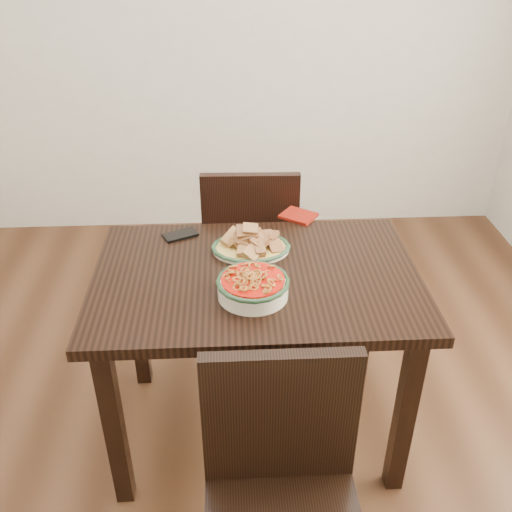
{
  "coord_description": "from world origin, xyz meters",
  "views": [
    {
      "loc": [
        -0.04,
        -1.7,
        1.83
      ],
      "look_at": [
        0.05,
        -0.03,
        0.81
      ],
      "focal_mm": 40.0,
      "sensor_mm": 36.0,
      "label": 1
    }
  ],
  "objects_px": {
    "dining_table": "(256,299)",
    "smartphone": "(180,235)",
    "chair_near": "(283,493)",
    "noodle_bowl": "(253,284)",
    "fish_plate": "(251,240)",
    "chair_far": "(250,243)"
  },
  "relations": [
    {
      "from": "dining_table",
      "to": "chair_near",
      "type": "height_order",
      "value": "chair_near"
    },
    {
      "from": "dining_table",
      "to": "noodle_bowl",
      "type": "height_order",
      "value": "noodle_bowl"
    },
    {
      "from": "chair_near",
      "to": "smartphone",
      "type": "distance_m",
      "value": 1.05
    },
    {
      "from": "chair_far",
      "to": "smartphone",
      "type": "bearing_deg",
      "value": 53.93
    },
    {
      "from": "dining_table",
      "to": "fish_plate",
      "type": "bearing_deg",
      "value": 94.15
    },
    {
      "from": "fish_plate",
      "to": "smartphone",
      "type": "bearing_deg",
      "value": 155.0
    },
    {
      "from": "chair_near",
      "to": "smartphone",
      "type": "relative_size",
      "value": 6.97
    },
    {
      "from": "chair_far",
      "to": "chair_near",
      "type": "relative_size",
      "value": 1.0
    },
    {
      "from": "chair_far",
      "to": "fish_plate",
      "type": "relative_size",
      "value": 3.17
    },
    {
      "from": "dining_table",
      "to": "smartphone",
      "type": "relative_size",
      "value": 8.86
    },
    {
      "from": "chair_near",
      "to": "noodle_bowl",
      "type": "distance_m",
      "value": 0.63
    },
    {
      "from": "dining_table",
      "to": "smartphone",
      "type": "distance_m",
      "value": 0.41
    },
    {
      "from": "dining_table",
      "to": "fish_plate",
      "type": "height_order",
      "value": "fish_plate"
    },
    {
      "from": "noodle_bowl",
      "to": "fish_plate",
      "type": "bearing_deg",
      "value": 88.68
    },
    {
      "from": "noodle_bowl",
      "to": "dining_table",
      "type": "bearing_deg",
      "value": 82.04
    },
    {
      "from": "dining_table",
      "to": "fish_plate",
      "type": "xyz_separation_m",
      "value": [
        -0.01,
        0.16,
        0.15
      ]
    },
    {
      "from": "chair_far",
      "to": "chair_near",
      "type": "bearing_deg",
      "value": 92.96
    },
    {
      "from": "dining_table",
      "to": "fish_plate",
      "type": "relative_size",
      "value": 4.02
    },
    {
      "from": "fish_plate",
      "to": "noodle_bowl",
      "type": "xyz_separation_m",
      "value": [
        -0.01,
        -0.29,
        -0.0
      ]
    },
    {
      "from": "chair_near",
      "to": "fish_plate",
      "type": "relative_size",
      "value": 3.17
    },
    {
      "from": "smartphone",
      "to": "noodle_bowl",
      "type": "bearing_deg",
      "value": -83.21
    },
    {
      "from": "chair_near",
      "to": "smartphone",
      "type": "xyz_separation_m",
      "value": [
        -0.31,
        0.97,
        0.26
      ]
    }
  ]
}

